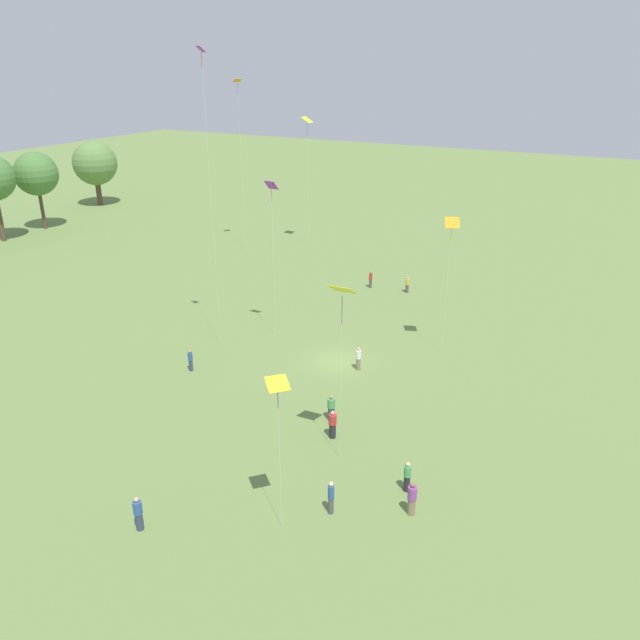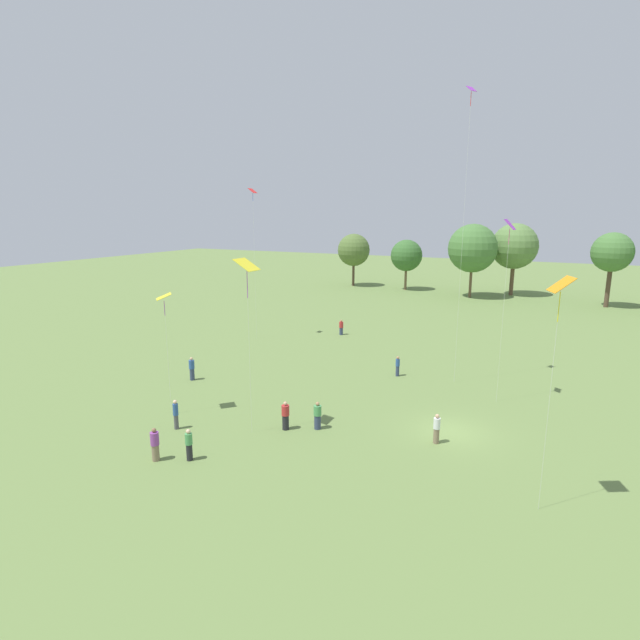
{
  "view_description": "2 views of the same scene",
  "coord_description": "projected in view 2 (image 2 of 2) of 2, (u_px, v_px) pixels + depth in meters",
  "views": [
    {
      "loc": [
        -37.66,
        -18.24,
        21.06
      ],
      "look_at": [
        -6.54,
        -1.96,
        6.2
      ],
      "focal_mm": 35.0,
      "sensor_mm": 36.0,
      "label": 1
    },
    {
      "loc": [
        5.43,
        -28.84,
        13.03
      ],
      "look_at": [
        -7.48,
        -2.97,
        6.82
      ],
      "focal_mm": 28.0,
      "sensor_mm": 36.0,
      "label": 2
    }
  ],
  "objects": [
    {
      "name": "kite_6",
      "position": [
        247.0,
        269.0,
        28.18
      ],
      "size": [
        1.12,
        1.28,
        10.52
      ],
      "rotation": [
        0.0,
        0.0,
        0.82
      ],
      "color": "yellow",
      "rests_on": "ground_plane"
    },
    {
      "name": "kite_5",
      "position": [
        469.0,
        127.0,
        35.32
      ],
      "size": [
        0.74,
        0.78,
        21.74
      ],
      "rotation": [
        0.0,
        0.0,
        0.28
      ],
      "color": "purple",
      "rests_on": "ground_plane"
    },
    {
      "name": "tree_2",
      "position": [
        473.0,
        248.0,
        77.14
      ],
      "size": [
        7.49,
        7.49,
        11.44
      ],
      "color": "brown",
      "rests_on": "ground_plane"
    },
    {
      "name": "tree_4",
      "position": [
        612.0,
        253.0,
        69.0
      ],
      "size": [
        5.46,
        5.46,
        10.47
      ],
      "color": "brown",
      "rests_on": "ground_plane"
    },
    {
      "name": "person_8",
      "position": [
        189.0,
        445.0,
        26.69
      ],
      "size": [
        0.51,
        0.51,
        1.78
      ],
      "rotation": [
        0.0,
        0.0,
        5.12
      ],
      "color": "#232328",
      "rests_on": "ground_plane"
    },
    {
      "name": "person_3",
      "position": [
        341.0,
        327.0,
        54.39
      ],
      "size": [
        0.64,
        0.64,
        1.68
      ],
      "rotation": [
        0.0,
        0.0,
        2.28
      ],
      "color": "#333D5B",
      "rests_on": "ground_plane"
    },
    {
      "name": "tree_3",
      "position": [
        515.0,
        246.0,
        79.24
      ],
      "size": [
        7.23,
        7.23,
        11.49
      ],
      "color": "brown",
      "rests_on": "ground_plane"
    },
    {
      "name": "person_7",
      "position": [
        155.0,
        445.0,
        26.65
      ],
      "size": [
        0.61,
        0.61,
        1.86
      ],
      "rotation": [
        0.0,
        0.0,
        3.6
      ],
      "color": "#847056",
      "rests_on": "ground_plane"
    },
    {
      "name": "ground_plane",
      "position": [
        452.0,
        432.0,
        30.34
      ],
      "size": [
        240.0,
        240.0,
        0.0
      ],
      "primitive_type": "plane",
      "color": "olive"
    },
    {
      "name": "kite_2",
      "position": [
        164.0,
        300.0,
        31.48
      ],
      "size": [
        1.34,
        1.33,
        8.07
      ],
      "rotation": [
        0.0,
        0.0,
        4.74
      ],
      "color": "yellow",
      "rests_on": "ground_plane"
    },
    {
      "name": "person_1",
      "position": [
        318.0,
        416.0,
        30.59
      ],
      "size": [
        0.64,
        0.64,
        1.75
      ],
      "rotation": [
        0.0,
        0.0,
        3.57
      ],
      "color": "#333D5B",
      "rests_on": "ground_plane"
    },
    {
      "name": "person_4",
      "position": [
        437.0,
        429.0,
        28.67
      ],
      "size": [
        0.55,
        0.55,
        1.78
      ],
      "rotation": [
        0.0,
        0.0,
        5.41
      ],
      "color": "#847056",
      "rests_on": "ground_plane"
    },
    {
      "name": "person_5",
      "position": [
        192.0,
        369.0,
        39.57
      ],
      "size": [
        0.59,
        0.59,
        1.88
      ],
      "rotation": [
        0.0,
        0.0,
        0.54
      ],
      "color": "#333D5B",
      "rests_on": "ground_plane"
    },
    {
      "name": "kite_3",
      "position": [
        253.0,
        200.0,
        50.12
      ],
      "size": [
        0.71,
        0.84,
        15.46
      ],
      "rotation": [
        0.0,
        0.0,
        0.83
      ],
      "color": "red",
      "rests_on": "ground_plane"
    },
    {
      "name": "person_2",
      "position": [
        285.0,
        416.0,
        30.5
      ],
      "size": [
        0.63,
        0.63,
        1.81
      ],
      "rotation": [
        0.0,
        0.0,
        1.14
      ],
      "color": "#232328",
      "rests_on": "ground_plane"
    },
    {
      "name": "kite_7",
      "position": [
        509.0,
        232.0,
        32.75
      ],
      "size": [
        0.73,
        0.98,
        12.65
      ],
      "rotation": [
        0.0,
        0.0,
        0.7
      ],
      "color": "purple",
      "rests_on": "ground_plane"
    },
    {
      "name": "person_10",
      "position": [
        398.0,
        366.0,
        40.56
      ],
      "size": [
        0.47,
        0.47,
        1.66
      ],
      "rotation": [
        0.0,
        0.0,
        3.71
      ],
      "color": "#333D5B",
      "rests_on": "ground_plane"
    },
    {
      "name": "person_6",
      "position": [
        176.0,
        414.0,
        30.55
      ],
      "size": [
        0.37,
        0.37,
        1.88
      ],
      "rotation": [
        0.0,
        0.0,
        3.31
      ],
      "color": "#4C4C51",
      "rests_on": "ground_plane"
    },
    {
      "name": "tree_0",
      "position": [
        354.0,
        250.0,
        89.91
      ],
      "size": [
        5.79,
        5.79,
        9.41
      ],
      "color": "brown",
      "rests_on": "ground_plane"
    },
    {
      "name": "tree_1",
      "position": [
        406.0,
        256.0,
        85.39
      ],
      "size": [
        5.37,
        5.37,
        8.61
      ],
      "color": "brown",
      "rests_on": "ground_plane"
    },
    {
      "name": "kite_0",
      "position": [
        560.0,
        292.0,
        20.36
      ],
      "size": [
        1.14,
        1.25,
        10.51
      ],
      "rotation": [
        0.0,
        0.0,
        4.3
      ],
      "color": "orange",
      "rests_on": "ground_plane"
    }
  ]
}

